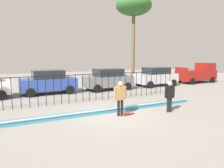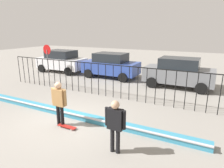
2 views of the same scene
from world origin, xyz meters
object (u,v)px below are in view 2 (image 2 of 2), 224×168
at_px(camera_operator, 115,122).
at_px(parked_car_blue, 111,65).
at_px(parked_car_gray, 179,72).
at_px(stop_sign, 47,56).
at_px(skateboard, 67,126).
at_px(skateboarder, 59,100).
at_px(parked_car_white, 62,61).

relative_size(camera_operator, parked_car_blue, 0.39).
bearing_deg(parked_car_gray, stop_sign, -168.67).
bearing_deg(skateboard, parked_car_gray, 72.95).
xyz_separation_m(skateboard, stop_sign, (-7.01, 6.26, 1.56)).
relative_size(skateboard, parked_car_gray, 0.19).
bearing_deg(parked_car_gray, skateboarder, -109.51).
relative_size(camera_operator, parked_car_gray, 0.39).
height_order(skateboarder, parked_car_gray, parked_car_gray).
height_order(parked_car_blue, stop_sign, stop_sign).
bearing_deg(camera_operator, parked_car_blue, 0.39).
height_order(skateboarder, camera_operator, skateboarder).
bearing_deg(skateboard, parked_car_blue, 108.74).
distance_m(camera_operator, parked_car_white, 12.83).
height_order(skateboarder, parked_car_white, parked_car_white).
bearing_deg(camera_operator, parked_car_gray, -31.00).
bearing_deg(parked_car_white, skateboard, -44.11).
bearing_deg(parked_car_gray, parked_car_white, -179.17).
bearing_deg(parked_car_white, stop_sign, -79.90).
xyz_separation_m(parked_car_white, parked_car_blue, (4.83, 0.09, 0.00)).
relative_size(parked_car_white, parked_car_gray, 1.00).
xyz_separation_m(skateboarder, stop_sign, (-6.65, 6.18, 0.57)).
relative_size(parked_car_white, parked_car_blue, 1.00).
xyz_separation_m(skateboarder, camera_operator, (2.68, -0.62, -0.05)).
bearing_deg(stop_sign, skateboarder, -42.90).
bearing_deg(stop_sign, parked_car_white, 95.94).
height_order(camera_operator, parked_car_blue, parked_car_blue).
xyz_separation_m(skateboarder, parked_car_white, (-6.83, 7.98, -0.08)).
height_order(parked_car_white, parked_car_gray, same).
height_order(parked_car_gray, stop_sign, stop_sign).
bearing_deg(skateboard, parked_car_white, 134.27).
bearing_deg(stop_sign, parked_car_gray, 8.69).
bearing_deg(parked_car_blue, camera_operator, -61.49).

